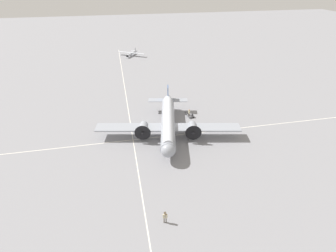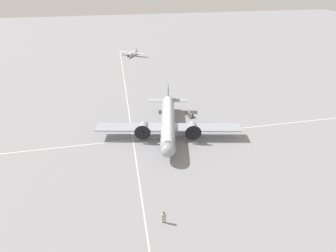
{
  "view_description": "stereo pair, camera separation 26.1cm",
  "coord_description": "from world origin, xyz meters",
  "px_view_note": "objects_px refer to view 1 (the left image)",
  "views": [
    {
      "loc": [
        38.77,
        -7.91,
        25.02
      ],
      "look_at": [
        0.0,
        0.0,
        1.52
      ],
      "focal_mm": 28.0,
      "sensor_mm": 36.0,
      "label": 1
    },
    {
      "loc": [
        38.82,
        -7.65,
        25.02
      ],
      "look_at": [
        0.0,
        0.0,
        1.52
      ],
      "focal_mm": 28.0,
      "sensor_mm": 36.0,
      "label": 2
    }
  ],
  "objects_px": {
    "crew_foreground": "(165,216)",
    "baggage_cart": "(190,115)",
    "light_aircraft_distant": "(131,54)",
    "passenger_boarding": "(189,112)",
    "airliner_main": "(168,123)",
    "suitcase_near_door": "(193,116)"
  },
  "relations": [
    {
      "from": "passenger_boarding",
      "to": "baggage_cart",
      "type": "xyz_separation_m",
      "value": [
        -0.41,
        0.28,
        -0.79
      ]
    },
    {
      "from": "passenger_boarding",
      "to": "baggage_cart",
      "type": "distance_m",
      "value": 0.93
    },
    {
      "from": "airliner_main",
      "to": "light_aircraft_distant",
      "type": "height_order",
      "value": "airliner_main"
    },
    {
      "from": "suitcase_near_door",
      "to": "light_aircraft_distant",
      "type": "distance_m",
      "value": 46.87
    },
    {
      "from": "light_aircraft_distant",
      "to": "passenger_boarding",
      "type": "bearing_deg",
      "value": 39.8
    },
    {
      "from": "suitcase_near_door",
      "to": "light_aircraft_distant",
      "type": "height_order",
      "value": "light_aircraft_distant"
    },
    {
      "from": "baggage_cart",
      "to": "light_aircraft_distant",
      "type": "distance_m",
      "value": 46.25
    },
    {
      "from": "airliner_main",
      "to": "passenger_boarding",
      "type": "distance_m",
      "value": 7.73
    },
    {
      "from": "crew_foreground",
      "to": "baggage_cart",
      "type": "xyz_separation_m",
      "value": [
        -24.3,
        9.73,
        -0.76
      ]
    },
    {
      "from": "airliner_main",
      "to": "suitcase_near_door",
      "type": "height_order",
      "value": "airliner_main"
    },
    {
      "from": "suitcase_near_door",
      "to": "baggage_cart",
      "type": "distance_m",
      "value": 0.71
    },
    {
      "from": "airliner_main",
      "to": "baggage_cart",
      "type": "xyz_separation_m",
      "value": [
        -5.84,
        5.62,
        -2.11
      ]
    },
    {
      "from": "passenger_boarding",
      "to": "baggage_cart",
      "type": "bearing_deg",
      "value": 127.71
    },
    {
      "from": "crew_foreground",
      "to": "light_aircraft_distant",
      "type": "xyz_separation_m",
      "value": [
        -69.87,
        1.84,
        -0.24
      ]
    },
    {
      "from": "airliner_main",
      "to": "baggage_cart",
      "type": "bearing_deg",
      "value": 147.55
    },
    {
      "from": "crew_foreground",
      "to": "light_aircraft_distant",
      "type": "distance_m",
      "value": 69.89
    },
    {
      "from": "airliner_main",
      "to": "crew_foreground",
      "type": "xyz_separation_m",
      "value": [
        18.46,
        -4.11,
        -1.35
      ]
    },
    {
      "from": "suitcase_near_door",
      "to": "light_aircraft_distant",
      "type": "bearing_deg",
      "value": -169.77
    },
    {
      "from": "crew_foreground",
      "to": "light_aircraft_distant",
      "type": "relative_size",
      "value": 0.19
    },
    {
      "from": "crew_foreground",
      "to": "baggage_cart",
      "type": "bearing_deg",
      "value": -104.54
    },
    {
      "from": "suitcase_near_door",
      "to": "baggage_cart",
      "type": "xyz_separation_m",
      "value": [
        -0.55,
        -0.43,
        -0.04
      ]
    },
    {
      "from": "airliner_main",
      "to": "light_aircraft_distant",
      "type": "relative_size",
      "value": 2.82
    }
  ]
}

